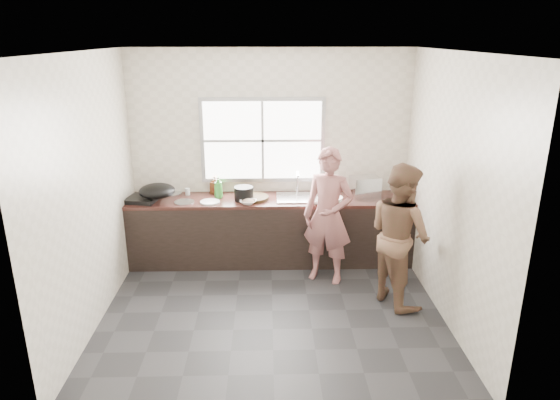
{
  "coord_description": "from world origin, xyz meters",
  "views": [
    {
      "loc": [
        -0.04,
        -4.75,
        2.85
      ],
      "look_at": [
        0.1,
        0.65,
        1.05
      ],
      "focal_mm": 32.0,
      "sensor_mm": 36.0,
      "label": 1
    }
  ],
  "objects_px": {
    "bowl_crabs": "(332,201)",
    "black_pot": "(244,194)",
    "bowl_mince": "(248,202)",
    "person_side": "(400,234)",
    "burner": "(143,199)",
    "pot_lid_right": "(172,193)",
    "bottle_green": "(218,187)",
    "wok": "(157,191)",
    "dish_rack": "(365,187)",
    "glass_jar": "(187,192)",
    "bottle_brown_tall": "(215,186)",
    "woman": "(328,220)",
    "bowl_held": "(316,201)",
    "pot_lid_left": "(184,202)",
    "bottle_brown_short": "(217,187)",
    "plate_food": "(210,202)",
    "cutting_board": "(253,198)"
  },
  "relations": [
    {
      "from": "black_pot",
      "to": "pot_lid_left",
      "type": "bearing_deg",
      "value": -174.03
    },
    {
      "from": "bowl_mince",
      "to": "burner",
      "type": "bearing_deg",
      "value": 173.61
    },
    {
      "from": "person_side",
      "to": "bottle_green",
      "type": "distance_m",
      "value": 2.34
    },
    {
      "from": "bottle_green",
      "to": "wok",
      "type": "bearing_deg",
      "value": -169.14
    },
    {
      "from": "plate_food",
      "to": "pot_lid_right",
      "type": "xyz_separation_m",
      "value": [
        -0.53,
        0.38,
        -0.0
      ]
    },
    {
      "from": "bottle_brown_tall",
      "to": "glass_jar",
      "type": "relative_size",
      "value": 2.45
    },
    {
      "from": "bottle_green",
      "to": "burner",
      "type": "xyz_separation_m",
      "value": [
        -0.94,
        -0.09,
        -0.12
      ]
    },
    {
      "from": "black_pot",
      "to": "bottle_brown_short",
      "type": "xyz_separation_m",
      "value": [
        -0.36,
        0.29,
        -0.0
      ]
    },
    {
      "from": "person_side",
      "to": "burner",
      "type": "height_order",
      "value": "person_side"
    },
    {
      "from": "glass_jar",
      "to": "burner",
      "type": "distance_m",
      "value": 0.58
    },
    {
      "from": "dish_rack",
      "to": "wok",
      "type": "bearing_deg",
      "value": 171.71
    },
    {
      "from": "bowl_mince",
      "to": "pot_lid_left",
      "type": "bearing_deg",
      "value": 174.93
    },
    {
      "from": "bowl_mince",
      "to": "bottle_brown_tall",
      "type": "relative_size",
      "value": 0.93
    },
    {
      "from": "wok",
      "to": "bowl_mince",
      "type": "bearing_deg",
      "value": -5.07
    },
    {
      "from": "plate_food",
      "to": "pot_lid_left",
      "type": "distance_m",
      "value": 0.32
    },
    {
      "from": "woman",
      "to": "wok",
      "type": "distance_m",
      "value": 2.14
    },
    {
      "from": "cutting_board",
      "to": "bowl_crabs",
      "type": "height_order",
      "value": "bowl_crabs"
    },
    {
      "from": "bowl_crabs",
      "to": "black_pot",
      "type": "distance_m",
      "value": 1.11
    },
    {
      "from": "person_side",
      "to": "bowl_crabs",
      "type": "relative_size",
      "value": 7.59
    },
    {
      "from": "wok",
      "to": "bottle_green",
      "type": "bearing_deg",
      "value": 10.86
    },
    {
      "from": "bowl_mince",
      "to": "bottle_brown_short",
      "type": "relative_size",
      "value": 1.15
    },
    {
      "from": "bowl_mince",
      "to": "plate_food",
      "type": "height_order",
      "value": "bowl_mince"
    },
    {
      "from": "person_side",
      "to": "plate_food",
      "type": "relative_size",
      "value": 6.51
    },
    {
      "from": "pot_lid_right",
      "to": "bottle_green",
      "type": "bearing_deg",
      "value": -17.44
    },
    {
      "from": "burner",
      "to": "pot_lid_right",
      "type": "height_order",
      "value": "burner"
    },
    {
      "from": "pot_lid_left",
      "to": "bottle_brown_short",
      "type": "bearing_deg",
      "value": 44.44
    },
    {
      "from": "woman",
      "to": "bowl_held",
      "type": "height_order",
      "value": "woman"
    },
    {
      "from": "bottle_brown_tall",
      "to": "wok",
      "type": "xyz_separation_m",
      "value": [
        -0.68,
        -0.34,
        0.04
      ]
    },
    {
      "from": "burner",
      "to": "cutting_board",
      "type": "bearing_deg",
      "value": 1.35
    },
    {
      "from": "cutting_board",
      "to": "pot_lid_right",
      "type": "bearing_deg",
      "value": 166.32
    },
    {
      "from": "bowl_mince",
      "to": "plate_food",
      "type": "xyz_separation_m",
      "value": [
        -0.48,
        0.06,
        -0.01
      ]
    },
    {
      "from": "bottle_brown_short",
      "to": "dish_rack",
      "type": "height_order",
      "value": "dish_rack"
    },
    {
      "from": "bowl_crabs",
      "to": "glass_jar",
      "type": "relative_size",
      "value": 2.4
    },
    {
      "from": "wok",
      "to": "person_side",
      "type": "bearing_deg",
      "value": -19.11
    },
    {
      "from": "person_side",
      "to": "bottle_brown_tall",
      "type": "relative_size",
      "value": 7.42
    },
    {
      "from": "plate_food",
      "to": "burner",
      "type": "distance_m",
      "value": 0.86
    },
    {
      "from": "plate_food",
      "to": "pot_lid_left",
      "type": "relative_size",
      "value": 0.98
    },
    {
      "from": "wok",
      "to": "dish_rack",
      "type": "relative_size",
      "value": 1.26
    },
    {
      "from": "dish_rack",
      "to": "pot_lid_right",
      "type": "relative_size",
      "value": 1.46
    },
    {
      "from": "bowl_crabs",
      "to": "black_pot",
      "type": "height_order",
      "value": "black_pot"
    },
    {
      "from": "person_side",
      "to": "bottle_brown_short",
      "type": "relative_size",
      "value": 9.15
    },
    {
      "from": "woman",
      "to": "bottle_brown_tall",
      "type": "distance_m",
      "value": 1.61
    },
    {
      "from": "bottle_brown_tall",
      "to": "glass_jar",
      "type": "bearing_deg",
      "value": -170.99
    },
    {
      "from": "plate_food",
      "to": "bottle_brown_tall",
      "type": "distance_m",
      "value": 0.4
    },
    {
      "from": "person_side",
      "to": "burner",
      "type": "xyz_separation_m",
      "value": [
        -2.99,
        1.02,
        0.09
      ]
    },
    {
      "from": "bowl_mince",
      "to": "bowl_crabs",
      "type": "distance_m",
      "value": 1.04
    },
    {
      "from": "bottle_brown_tall",
      "to": "burner",
      "type": "xyz_separation_m",
      "value": [
        -0.88,
        -0.29,
        -0.08
      ]
    },
    {
      "from": "bowl_mince",
      "to": "bottle_green",
      "type": "distance_m",
      "value": 0.47
    },
    {
      "from": "bowl_crabs",
      "to": "glass_jar",
      "type": "distance_m",
      "value": 1.88
    },
    {
      "from": "cutting_board",
      "to": "bowl_crabs",
      "type": "bearing_deg",
      "value": -10.43
    }
  ]
}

